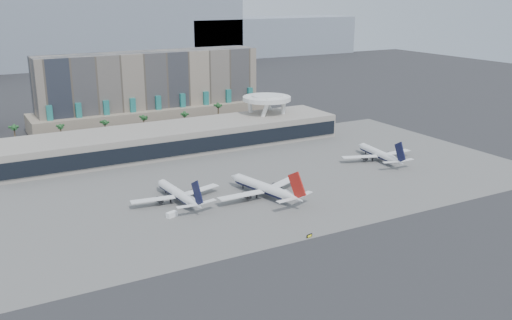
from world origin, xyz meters
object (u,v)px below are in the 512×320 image
airliner_centre (264,188)px  service_vehicle_b (258,184)px  airliner_left (178,194)px  service_vehicle_a (172,215)px  taxiway_sign (309,236)px  airliner_right (379,154)px

airliner_centre → service_vehicle_b: (3.98, 11.54, -2.80)m
airliner_left → service_vehicle_b: 34.90m
airliner_centre → service_vehicle_a: bearing=170.6°
airliner_left → airliner_centre: size_ratio=0.91×
service_vehicle_b → taxiway_sign: (-9.92, -51.29, -0.28)m
airliner_right → taxiway_sign: size_ratio=15.88×
airliner_right → service_vehicle_a: airliner_right is taller
service_vehicle_a → taxiway_sign: bearing=-68.5°
airliner_centre → service_vehicle_a: airliner_centre is taller
airliner_right → taxiway_sign: airliner_right is taller
taxiway_sign → airliner_left: bearing=101.8°
taxiway_sign → airliner_centre: bearing=67.0°
airliner_centre → service_vehicle_b: bearing=58.0°
airliner_left → airliner_centre: bearing=-23.7°
service_vehicle_b → service_vehicle_a: bearing=-157.0°
taxiway_sign → service_vehicle_a: bearing=116.4°
service_vehicle_b → taxiway_sign: service_vehicle_b is taller
airliner_centre → airliner_right: airliner_centre is taller
airliner_centre → service_vehicle_a: (-38.37, -2.38, -2.66)m
service_vehicle_a → service_vehicle_b: service_vehicle_a is taller
airliner_right → service_vehicle_a: 110.69m
airliner_left → service_vehicle_a: bearing=-124.7°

